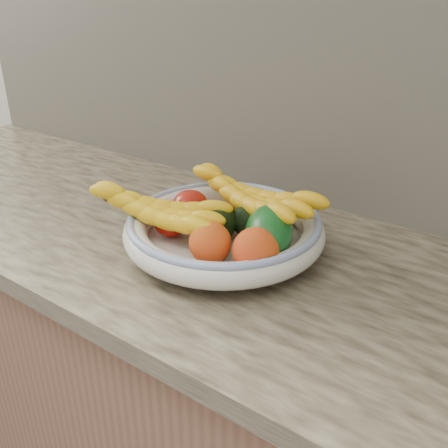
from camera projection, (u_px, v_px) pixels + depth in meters
kitchen_counter at (230, 405)px, 1.20m from camera, size 2.44×0.66×1.40m
fruit_bowl at (224, 229)px, 0.97m from camera, size 0.39×0.39×0.08m
clementine_back_left at (238, 204)px, 1.07m from camera, size 0.06×0.06×0.05m
clementine_back_right at (267, 209)px, 1.04m from camera, size 0.06×0.06×0.05m
tomato_left at (190, 207)px, 1.03m from camera, size 0.10×0.10×0.07m
tomato_near_left at (171, 221)px, 0.97m from camera, size 0.08×0.08×0.06m
avocado_center at (219, 223)px, 0.96m from camera, size 0.10×0.12×0.07m
avocado_right at (258, 220)px, 0.97m from camera, size 0.13×0.13×0.07m
green_mango at (269, 231)px, 0.90m from camera, size 0.16×0.17×0.12m
peach_front at (210, 243)px, 0.88m from camera, size 0.10×0.10×0.08m
peach_right at (256, 251)px, 0.85m from camera, size 0.09×0.09×0.08m
banana_bunch_back at (249, 201)px, 0.99m from camera, size 0.35×0.19×0.09m
banana_bunch_front at (156, 214)px, 0.95m from camera, size 0.32×0.19×0.08m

